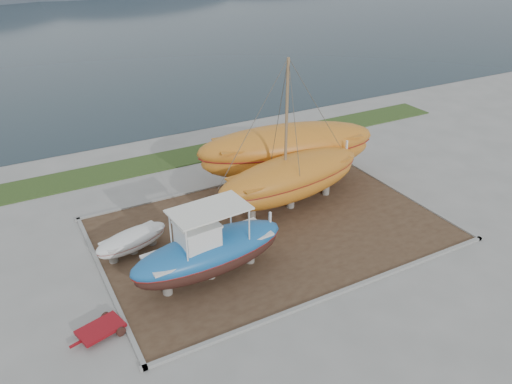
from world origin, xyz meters
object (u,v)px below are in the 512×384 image
blue_caique (209,244)px  orange_sailboat (293,137)px  orange_bare_hull (287,155)px  red_trailer (101,331)px  white_dinghy (132,243)px

blue_caique → orange_sailboat: bearing=24.7°
orange_sailboat → orange_bare_hull: (1.50, 2.87, -2.51)m
orange_bare_hull → red_trailer: (-13.75, -7.95, -1.76)m
orange_bare_hull → red_trailer: bearing=-139.3°
blue_caique → orange_sailboat: (6.84, 3.83, 2.57)m
blue_caique → orange_bare_hull: (8.34, 6.69, 0.06)m
orange_bare_hull → orange_sailboat: bearing=-107.0°
orange_sailboat → red_trailer: (-12.25, -5.08, -4.27)m
orange_sailboat → orange_bare_hull: 4.10m
red_trailer → orange_bare_hull: bearing=14.5°
orange_sailboat → red_trailer: size_ratio=3.63×
blue_caique → red_trailer: 5.81m
blue_caique → white_dinghy: blue_caique is taller
orange_sailboat → white_dinghy: bearing=173.5°
white_dinghy → orange_sailboat: (9.45, 0.11, 3.81)m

